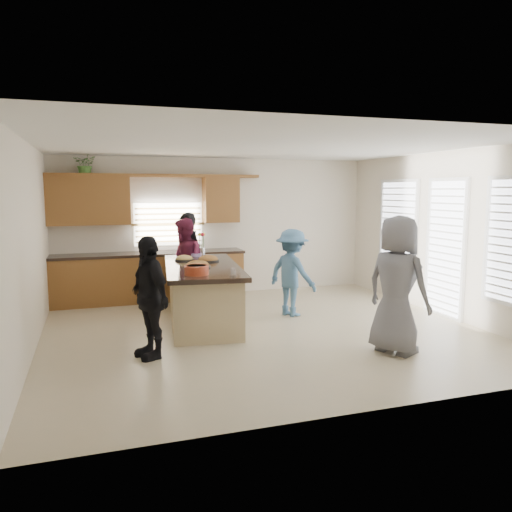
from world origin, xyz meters
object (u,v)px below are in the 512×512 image
object	(u,v)px
woman_left_back	(187,257)
woman_right_back	(292,273)
woman_left_mid	(185,262)
woman_left_front	(149,297)
salad_bowl	(196,270)
woman_right_front	(397,285)
island	(202,295)

from	to	relation	value
woman_left_back	woman_right_back	xyz separation A→B (m)	(1.49, -1.71, -0.12)
woman_left_mid	woman_left_front	bearing A→B (deg)	-18.50
salad_bowl	woman_left_front	distance (m)	0.96
salad_bowl	woman_left_back	xyz separation A→B (m)	(0.34, 2.58, -0.16)
woman_left_mid	woman_left_front	size ratio (longest dim) A/B	1.04
woman_left_mid	woman_right_back	distance (m)	2.08
salad_bowl	woman_right_front	world-z (taller)	woman_right_front
woman_right_front	woman_left_mid	bearing A→B (deg)	7.29
salad_bowl	woman_left_back	size ratio (longest dim) A/B	0.20
woman_left_back	woman_right_front	world-z (taller)	woman_right_front
island	woman_left_mid	distance (m)	1.31
island	woman_right_back	bearing A→B (deg)	5.80
salad_bowl	woman_left_front	size ratio (longest dim) A/B	0.22
salad_bowl	woman_right_back	world-z (taller)	woman_right_back
island	salad_bowl	size ratio (longest dim) A/B	8.13
woman_left_back	woman_left_mid	distance (m)	0.43
woman_left_back	woman_right_front	size ratio (longest dim) A/B	0.94
island	woman_right_front	world-z (taller)	woman_right_front
island	woman_left_back	xyz separation A→B (m)	(0.07, 1.67, 0.41)
island	woman_right_back	world-z (taller)	woman_right_back
salad_bowl	woman_left_back	world-z (taller)	woman_left_back
woman_left_back	salad_bowl	bearing A→B (deg)	-40.15
salad_bowl	woman_left_front	world-z (taller)	woman_left_front
woman_left_mid	woman_right_front	xyz separation A→B (m)	(2.17, -3.58, 0.09)
woman_left_mid	woman_right_front	distance (m)	4.19
island	woman_left_back	world-z (taller)	woman_left_back
woman_left_front	woman_right_front	world-z (taller)	woman_right_front
woman_left_mid	woman_right_front	bearing A→B (deg)	31.76
woman_right_front	woman_left_back	bearing A→B (deg)	3.15
woman_left_back	woman_left_front	size ratio (longest dim) A/B	1.09
woman_right_back	woman_right_front	size ratio (longest dim) A/B	0.82
salad_bowl	woman_left_back	distance (m)	2.61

